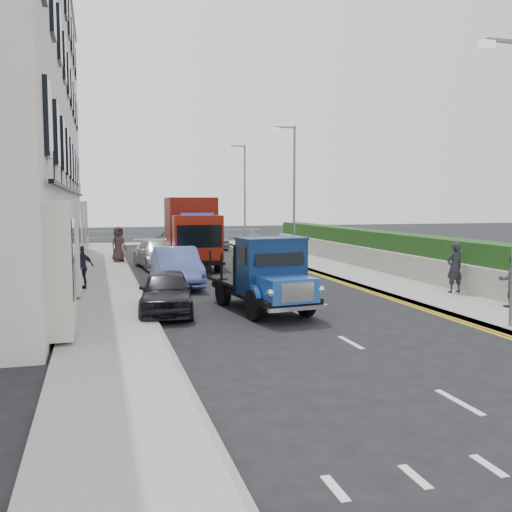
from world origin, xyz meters
name	(u,v)px	position (x,y,z in m)	size (l,w,h in m)	color
ground	(318,324)	(0.00, 0.00, 0.00)	(120.00, 120.00, 0.00)	black
pavement_west	(105,283)	(-5.20, 9.00, 0.06)	(2.40, 38.00, 0.12)	gray
pavement_east	(354,273)	(5.30, 9.00, 0.06)	(2.60, 38.00, 0.12)	gray
promenade	(172,244)	(0.00, 29.00, 0.06)	(30.00, 2.50, 0.12)	gray
sea_plane	(141,227)	(0.00, 60.00, 0.00)	(120.00, 120.00, 0.00)	slate
garden_east	(393,253)	(7.21, 9.00, 0.90)	(1.45, 28.00, 1.75)	#B2AD9E
seafront_railing	(174,237)	(0.00, 28.20, 0.58)	(13.00, 0.08, 1.11)	#59B2A5
lamp_mid	(292,186)	(4.18, 14.00, 4.00)	(1.23, 0.18, 7.00)	slate
lamp_far	(243,190)	(4.18, 24.00, 4.00)	(1.23, 0.18, 7.00)	slate
bedford_lorry	(269,279)	(-0.79, 1.73, 0.99)	(2.32, 4.70, 2.14)	black
red_lorry	(191,230)	(-1.00, 14.09, 1.80)	(2.53, 6.56, 3.38)	black
parked_car_front	(166,292)	(-3.60, 2.59, 0.62)	(1.47, 3.65, 1.24)	black
parked_car_mid	(176,267)	(-2.60, 7.77, 0.73)	(1.55, 4.44, 1.46)	#5569B6
parked_car_rear	(159,254)	(-2.60, 13.82, 0.68)	(1.90, 4.67, 1.35)	#BDBCC1
seafront_car_left	(176,241)	(-0.65, 22.22, 0.73)	(2.42, 5.24, 1.46)	black
seafront_car_right	(208,239)	(1.72, 23.96, 0.67)	(1.58, 3.92, 1.34)	#9C9CA1
pedestrian_east_near	(455,267)	(6.10, 2.92, 0.97)	(0.62, 0.41, 1.71)	black
pedestrian_east_far	(512,281)	(6.10, 0.16, 0.90)	(0.76, 0.59, 1.56)	#312E38
pedestrian_west_near	(82,267)	(-6.00, 7.17, 0.89)	(0.90, 0.38, 1.54)	#1B1B30
pedestrian_west_far	(118,244)	(-4.40, 16.35, 1.02)	(0.88, 0.57, 1.80)	#453431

